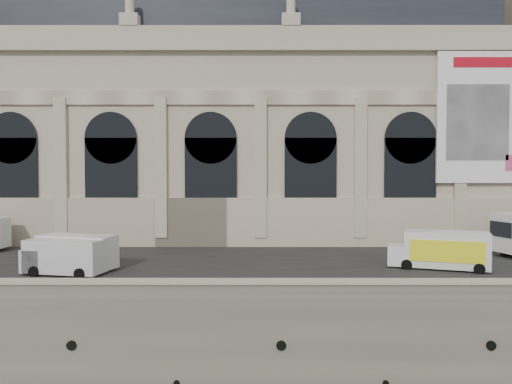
{
  "coord_description": "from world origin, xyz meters",
  "views": [
    {
      "loc": [
        0.58,
        -28.17,
        13.42
      ],
      "look_at": [
        0.54,
        22.0,
        11.57
      ],
      "focal_mm": 35.0,
      "sensor_mm": 36.0,
      "label": 1
    }
  ],
  "objects": [
    {
      "name": "van_c",
      "position": [
        -13.49,
        9.83,
        7.39
      ],
      "size": [
        6.52,
        3.87,
        2.73
      ],
      "color": "silver",
      "rests_on": "quay"
    },
    {
      "name": "museum",
      "position": [
        -5.98,
        30.86,
        19.72
      ],
      "size": [
        69.0,
        18.7,
        29.1
      ],
      "color": "#BBAB90",
      "rests_on": "quay"
    },
    {
      "name": "box_truck",
      "position": [
        14.83,
        10.2,
        7.5
      ],
      "size": [
        7.73,
        4.59,
        2.97
      ],
      "color": "silver",
      "rests_on": "quay"
    },
    {
      "name": "parapet",
      "position": [
        0.0,
        0.6,
        6.62
      ],
      "size": [
        160.0,
        1.4,
        1.21
      ],
      "color": "gray",
      "rests_on": "quay"
    },
    {
      "name": "street",
      "position": [
        0.0,
        14.0,
        6.03
      ],
      "size": [
        160.0,
        24.0,
        0.06
      ],
      "primitive_type": "cube",
      "color": "#2D2D2D",
      "rests_on": "quay"
    },
    {
      "name": "quay",
      "position": [
        0.0,
        35.0,
        3.0
      ],
      "size": [
        160.0,
        70.0,
        6.0
      ],
      "primitive_type": "cube",
      "color": "gray",
      "rests_on": "ground"
    },
    {
      "name": "van_b",
      "position": [
        -13.73,
        8.04,
        7.34
      ],
      "size": [
        6.2,
        3.36,
        2.61
      ],
      "color": "silver",
      "rests_on": "quay"
    }
  ]
}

